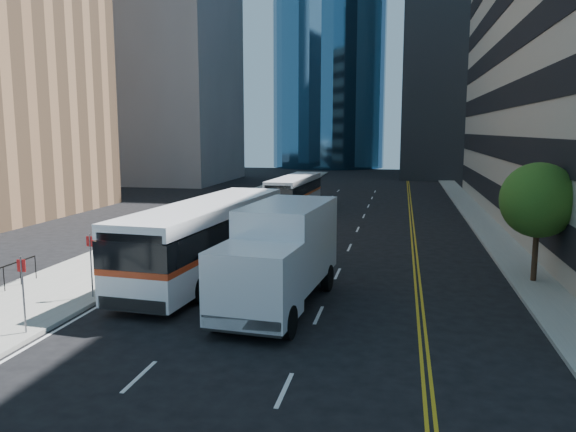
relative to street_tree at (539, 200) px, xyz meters
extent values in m
plane|color=black|center=(-9.00, -8.00, -3.64)|extent=(160.00, 160.00, 0.00)
cube|color=gray|center=(-19.50, 17.00, -3.57)|extent=(5.00, 90.00, 0.15)
cube|color=gray|center=(0.00, 17.00, -3.57)|extent=(2.00, 90.00, 0.15)
cube|color=gray|center=(-37.00, 44.00, 13.86)|extent=(18.00, 18.00, 35.00)
cylinder|color=#332114|center=(0.00, 0.00, -2.39)|extent=(0.24, 0.24, 2.20)
sphere|color=#254E16|center=(0.00, 0.00, 0.01)|extent=(3.20, 3.20, 3.20)
cube|color=white|center=(-14.20, -1.53, -2.66)|extent=(3.86, 13.25, 1.20)
cube|color=red|center=(-14.20, -1.53, -1.95)|extent=(3.88, 13.27, 0.24)
cube|color=black|center=(-14.20, -1.53, -1.35)|extent=(3.88, 13.27, 0.98)
cube|color=white|center=(-14.20, -1.53, -0.54)|extent=(3.86, 13.25, 0.54)
cylinder|color=black|center=(-15.80, -5.34, -3.10)|extent=(0.41, 1.11, 1.09)
cylinder|color=black|center=(-13.22, -5.54, -3.10)|extent=(0.41, 1.11, 1.09)
cylinder|color=black|center=(-15.21, 2.05, -3.10)|extent=(0.41, 1.11, 1.09)
cylinder|color=black|center=(-12.63, 1.84, -3.10)|extent=(0.41, 1.11, 1.09)
cube|color=white|center=(-14.44, 20.46, -2.84)|extent=(2.84, 10.77, 0.98)
cube|color=#DA4F14|center=(-14.44, 20.46, -2.26)|extent=(2.86, 10.79, 0.20)
cube|color=black|center=(-14.44, 20.46, -1.77)|extent=(2.86, 10.79, 0.80)
cube|color=white|center=(-14.44, 20.46, -1.11)|extent=(2.84, 10.77, 0.44)
cylinder|color=black|center=(-15.63, 17.32, -3.20)|extent=(0.31, 0.90, 0.89)
cylinder|color=black|center=(-13.56, 17.21, -3.20)|extent=(0.31, 0.90, 0.89)
cylinder|color=black|center=(-15.33, 23.35, -3.20)|extent=(0.31, 0.90, 0.89)
cylinder|color=black|center=(-13.26, 23.25, -3.20)|extent=(0.31, 0.90, 0.89)
cube|color=silver|center=(-10.32, -8.13, -2.00)|extent=(2.92, 2.72, 2.38)
cube|color=black|center=(-10.41, -9.20, -1.55)|extent=(2.51, 0.28, 1.24)
cube|color=silver|center=(-9.97, -4.18, -1.32)|extent=(3.18, 5.65, 2.94)
cube|color=black|center=(-10.08, -5.42, -3.02)|extent=(2.76, 7.62, 0.28)
cylinder|color=black|center=(-11.57, -8.25, -3.10)|extent=(0.41, 1.11, 1.09)
cylinder|color=black|center=(-9.10, -8.46, -3.10)|extent=(0.41, 1.11, 1.09)
cylinder|color=black|center=(-11.08, -2.61, -3.10)|extent=(0.41, 1.11, 1.09)
cylinder|color=black|center=(-8.61, -2.83, -3.10)|extent=(0.41, 1.11, 1.09)
camera|label=1|loc=(-5.73, -25.21, 2.93)|focal=35.00mm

